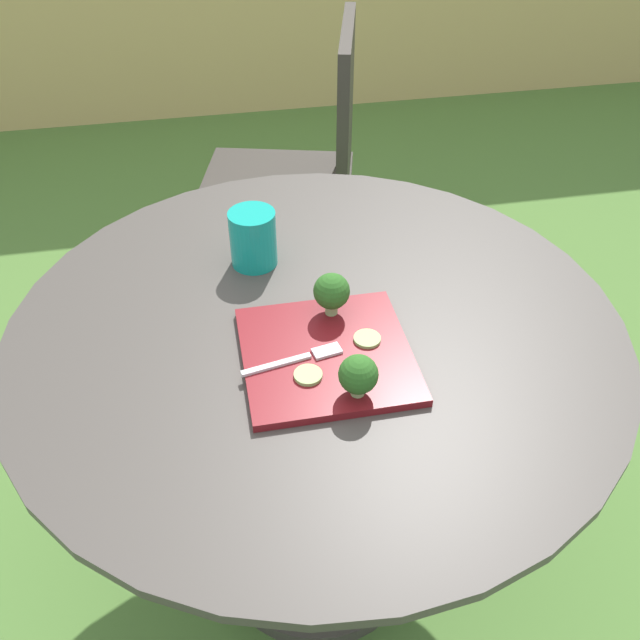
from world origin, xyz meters
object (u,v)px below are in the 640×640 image
(patio_chair, at_px, (306,161))
(drinking_glass, at_px, (253,241))
(salad_plate, at_px, (324,355))
(fork, at_px, (300,358))

(patio_chair, relative_size, drinking_glass, 8.58)
(patio_chair, relative_size, salad_plate, 3.48)
(drinking_glass, height_order, fork, drinking_glass)
(patio_chair, bearing_deg, fork, -100.39)
(patio_chair, distance_m, salad_plate, 1.03)
(salad_plate, xyz_separation_m, fork, (-0.04, -0.01, 0.01))
(fork, bearing_deg, drinking_glass, 97.17)
(fork, bearing_deg, patio_chair, 79.61)
(patio_chair, height_order, fork, patio_chair)
(salad_plate, bearing_deg, drinking_glass, 105.38)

